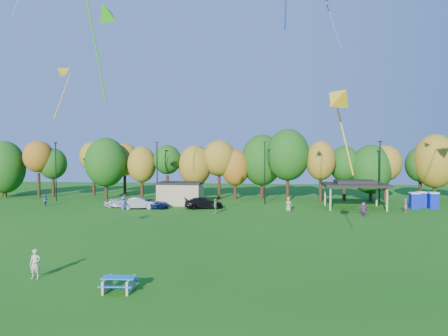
# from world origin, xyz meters

# --- Properties ---
(ground) EXTENTS (160.00, 160.00, 0.00)m
(ground) POSITION_xyz_m (0.00, 0.00, 0.00)
(ground) COLOR #19600F
(ground) RESTS_ON ground
(tree_line) EXTENTS (93.57, 10.55, 11.15)m
(tree_line) POSITION_xyz_m (-1.03, 45.51, 5.91)
(tree_line) COLOR black
(tree_line) RESTS_ON ground
(lamp_posts) EXTENTS (64.50, 0.25, 9.09)m
(lamp_posts) POSITION_xyz_m (2.00, 40.00, 4.90)
(lamp_posts) COLOR black
(lamp_posts) RESTS_ON ground
(utility_building) EXTENTS (6.30, 4.30, 3.25)m
(utility_building) POSITION_xyz_m (-10.00, 38.00, 1.64)
(utility_building) COLOR tan
(utility_building) RESTS_ON ground
(pavilion) EXTENTS (8.20, 6.20, 3.77)m
(pavilion) POSITION_xyz_m (14.00, 37.00, 3.23)
(pavilion) COLOR tan
(pavilion) RESTS_ON ground
(porta_potties) EXTENTS (3.75, 2.46, 2.18)m
(porta_potties) POSITION_xyz_m (23.10, 38.08, 1.10)
(porta_potties) COLOR #0D1FB5
(porta_potties) RESTS_ON ground
(picnic_table) EXTENTS (1.85, 1.56, 0.76)m
(picnic_table) POSITION_xyz_m (-5.09, 2.24, 0.44)
(picnic_table) COLOR tan
(picnic_table) RESTS_ON ground
(kite_flyer) EXTENTS (0.67, 0.48, 1.73)m
(kite_flyer) POSITION_xyz_m (-10.74, 3.73, 0.86)
(kite_flyer) COLOR #C3BB92
(kite_flyer) RESTS_ON ground
(car_a) EXTENTS (3.91, 1.61, 1.33)m
(car_a) POSITION_xyz_m (-17.48, 33.85, 0.66)
(car_a) COLOR #BBBBBB
(car_a) RESTS_ON ground
(car_b) EXTENTS (4.83, 2.38, 1.52)m
(car_b) POSITION_xyz_m (-14.40, 33.08, 0.76)
(car_b) COLOR #9D9DA2
(car_b) RESTS_ON ground
(car_c) EXTENTS (4.59, 2.25, 1.26)m
(car_c) POSITION_xyz_m (-12.76, 33.53, 0.63)
(car_c) COLOR #0B1A47
(car_c) RESTS_ON ground
(car_d) EXTENTS (5.51, 3.55, 1.49)m
(car_d) POSITION_xyz_m (-6.01, 34.34, 0.74)
(car_d) COLOR black
(car_d) RESTS_ON ground
(far_person_0) EXTENTS (1.31, 1.22, 1.77)m
(far_person_0) POSITION_xyz_m (-16.03, 31.48, 0.88)
(far_person_0) COLOR #5451B3
(far_person_0) RESTS_ON ground
(far_person_1) EXTENTS (1.53, 1.43, 1.72)m
(far_person_1) POSITION_xyz_m (13.56, 29.76, 0.86)
(far_person_1) COLOR #853783
(far_person_1) RESTS_ON ground
(far_person_2) EXTENTS (1.04, 0.86, 1.82)m
(far_person_2) POSITION_xyz_m (5.11, 33.14, 0.91)
(far_person_2) COLOR gray
(far_person_2) RESTS_ON ground
(far_person_3) EXTENTS (0.63, 1.14, 1.84)m
(far_person_3) POSITION_xyz_m (-3.80, 29.86, 0.92)
(far_person_3) COLOR #6B8B55
(far_person_3) RESTS_ON ground
(far_person_4) EXTENTS (0.77, 0.89, 1.56)m
(far_person_4) POSITION_xyz_m (-28.51, 34.67, 0.78)
(far_person_4) COLOR #484A9F
(far_person_4) RESTS_ON ground
(far_person_5) EXTENTS (0.54, 0.69, 1.69)m
(far_person_5) POSITION_xyz_m (19.54, 33.88, 0.84)
(far_person_5) COLOR #A14C81
(far_person_5) RESTS_ON ground
(kite_3) EXTENTS (2.34, 3.29, 5.58)m
(kite_3) POSITION_xyz_m (6.60, 6.12, 10.54)
(kite_3) COLOR yellow
(kite_4) EXTENTS (1.60, 4.34, 7.41)m
(kite_4) POSITION_xyz_m (-8.50, 8.93, 17.06)
(kite_4) COLOR green
(kite_11) EXTENTS (2.55, 2.84, 5.41)m
(kite_11) POSITION_xyz_m (-16.96, 19.00, 15.24)
(kite_11) COLOR #FFAA1A
(kite_12) EXTENTS (1.46, 1.36, 1.19)m
(kite_12) POSITION_xyz_m (6.77, 6.19, 10.62)
(kite_12) COLOR #ED0D9C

